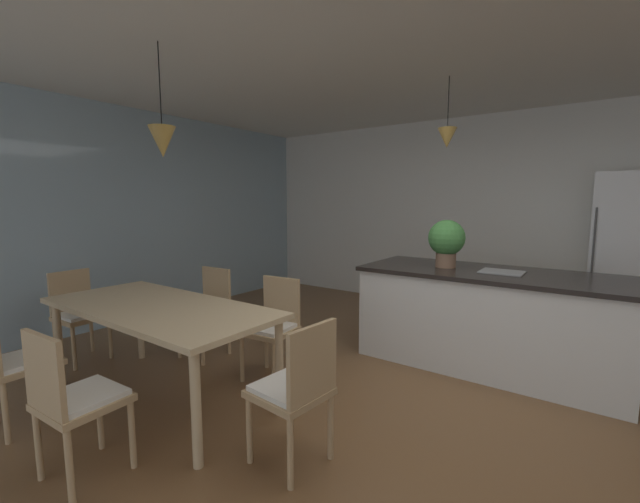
% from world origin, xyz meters
% --- Properties ---
extents(ground_plane, '(10.00, 8.40, 0.04)m').
position_xyz_m(ground_plane, '(0.00, 0.00, -0.02)').
color(ground_plane, brown).
extents(ceiling_slab, '(10.00, 8.40, 0.12)m').
position_xyz_m(ceiling_slab, '(0.00, 0.00, 2.76)').
color(ceiling_slab, white).
extents(wall_back_kitchen, '(10.00, 0.12, 2.70)m').
position_xyz_m(wall_back_kitchen, '(0.00, 3.26, 1.35)').
color(wall_back_kitchen, white).
rests_on(wall_back_kitchen, ground_plane).
extents(window_wall_left_glazing, '(0.06, 8.40, 2.70)m').
position_xyz_m(window_wall_left_glazing, '(-4.06, 0.00, 1.35)').
color(window_wall_left_glazing, '#9EB7C6').
rests_on(window_wall_left_glazing, ground_plane).
extents(dining_table, '(1.98, 0.88, 0.75)m').
position_xyz_m(dining_table, '(-1.87, -0.87, 0.68)').
color(dining_table, '#D1B284').
rests_on(dining_table, ground_plane).
extents(chair_far_right, '(0.44, 0.44, 0.87)m').
position_xyz_m(chair_far_right, '(-1.43, -0.06, 0.47)').
color(chair_far_right, tan).
rests_on(chair_far_right, ground_plane).
extents(chair_near_right, '(0.42, 0.42, 0.87)m').
position_xyz_m(chair_near_right, '(-1.42, -1.68, 0.47)').
color(chair_near_right, tan).
rests_on(chair_near_right, ground_plane).
extents(chair_near_left, '(0.41, 0.41, 0.87)m').
position_xyz_m(chair_near_left, '(-2.31, -1.68, 0.47)').
color(chair_near_left, tan).
rests_on(chair_near_left, ground_plane).
extents(chair_far_left, '(0.42, 0.42, 0.87)m').
position_xyz_m(chair_far_left, '(-2.31, -0.06, 0.47)').
color(chair_far_left, tan).
rests_on(chair_far_left, ground_plane).
extents(chair_window_end, '(0.42, 0.42, 0.87)m').
position_xyz_m(chair_window_end, '(-3.22, -0.87, 0.47)').
color(chair_window_end, tan).
rests_on(chair_window_end, ground_plane).
extents(chair_kitchen_end, '(0.43, 0.43, 0.87)m').
position_xyz_m(chair_kitchen_end, '(-0.51, -0.88, 0.47)').
color(chair_kitchen_end, tan).
rests_on(chair_kitchen_end, ground_plane).
extents(kitchen_island, '(2.30, 0.97, 0.91)m').
position_xyz_m(kitchen_island, '(0.04, 1.29, 0.46)').
color(kitchen_island, silver).
rests_on(kitchen_island, ground_plane).
extents(refrigerator, '(0.67, 0.67, 1.85)m').
position_xyz_m(refrigerator, '(1.08, 2.86, 0.92)').
color(refrigerator, silver).
rests_on(refrigerator, ground_plane).
extents(pendant_over_table, '(0.20, 0.20, 0.83)m').
position_xyz_m(pendant_over_table, '(-1.88, -0.76, 1.99)').
color(pendant_over_table, black).
extents(pendant_over_island_main, '(0.18, 0.18, 0.65)m').
position_xyz_m(pendant_over_island_main, '(-0.41, 1.29, 2.14)').
color(pendant_over_island_main, black).
extents(potted_plant_on_island, '(0.35, 0.35, 0.46)m').
position_xyz_m(potted_plant_on_island, '(-0.38, 1.29, 1.16)').
color(potted_plant_on_island, '#8C664C').
rests_on(potted_plant_on_island, kitchen_island).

